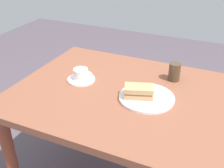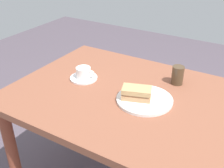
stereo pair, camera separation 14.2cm
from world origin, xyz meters
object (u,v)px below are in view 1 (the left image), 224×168
object	(u,v)px
dining_table	(137,111)
coffee_saucer	(81,80)
drinking_glass	(174,72)
coffee_cup	(81,74)
sandwich_plate	(147,98)
sandwich_front	(139,91)
spoon	(79,72)

from	to	relation	value
dining_table	coffee_saucer	distance (m)	0.35
drinking_glass	dining_table	bearing A→B (deg)	-118.41
dining_table	coffee_cup	xyz separation A→B (m)	(-0.34, 0.02, 0.14)
coffee_saucer	sandwich_plate	bearing A→B (deg)	-4.99
sandwich_plate	coffee_saucer	world-z (taller)	sandwich_plate
coffee_cup	sandwich_front	bearing A→B (deg)	-8.27
dining_table	sandwich_plate	xyz separation A→B (m)	(0.05, -0.01, 0.10)
coffee_saucer	drinking_glass	world-z (taller)	drinking_glass
coffee_cup	spoon	distance (m)	0.08
coffee_cup	spoon	world-z (taller)	coffee_cup
coffee_cup	drinking_glass	distance (m)	0.51
sandwich_front	coffee_saucer	size ratio (longest dim) A/B	1.04
sandwich_front	drinking_glass	bearing A→B (deg)	67.26
dining_table	drinking_glass	size ratio (longest dim) A/B	12.72
sandwich_front	coffee_saucer	distance (m)	0.36
dining_table	coffee_cup	world-z (taller)	coffee_cup
sandwich_front	spoon	world-z (taller)	sandwich_front
sandwich_front	coffee_cup	distance (m)	0.35
coffee_cup	sandwich_plate	bearing A→B (deg)	-5.06
spoon	drinking_glass	world-z (taller)	drinking_glass
sandwich_plate	coffee_saucer	xyz separation A→B (m)	(-0.39, 0.03, -0.00)
coffee_cup	drinking_glass	world-z (taller)	drinking_glass
dining_table	drinking_glass	distance (m)	0.30
coffee_saucer	spoon	world-z (taller)	spoon
sandwich_plate	spoon	xyz separation A→B (m)	(-0.44, 0.09, 0.01)
sandwich_plate	coffee_cup	xyz separation A→B (m)	(-0.39, 0.03, 0.03)
sandwich_plate	sandwich_front	bearing A→B (deg)	-155.33
sandwich_plate	coffee_cup	size ratio (longest dim) A/B	2.55
sandwich_plate	sandwich_front	size ratio (longest dim) A/B	1.74
coffee_cup	coffee_saucer	bearing A→B (deg)	-169.36
spoon	coffee_saucer	bearing A→B (deg)	-48.55
coffee_saucer	dining_table	bearing A→B (deg)	-3.28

